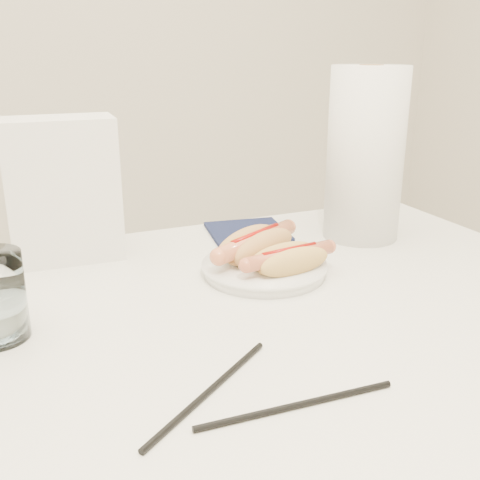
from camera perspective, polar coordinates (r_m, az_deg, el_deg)
name	(u,v)px	position (r m, az deg, el deg)	size (l,w,h in m)	color
table	(212,360)	(0.78, -2.83, -11.91)	(1.20, 0.80, 0.75)	white
plate	(264,270)	(0.89, 2.44, -2.98)	(0.19, 0.19, 0.02)	white
hotdog_left	(256,245)	(0.91, 1.59, -0.55)	(0.17, 0.13, 0.05)	tan
hotdog_right	(289,260)	(0.86, 4.94, -1.96)	(0.15, 0.08, 0.04)	#DDAB56
chopstick_near	(210,391)	(0.61, -3.06, -14.78)	(0.01, 0.01, 0.22)	black
chopstick_far	(297,405)	(0.59, 5.71, -16.08)	(0.01, 0.01, 0.21)	black
napkin_box	(63,190)	(0.98, -17.23, 4.79)	(0.17, 0.10, 0.23)	white
navy_napkin	(247,232)	(1.08, 0.74, 0.83)	(0.14, 0.14, 0.01)	#121839
paper_towel_roll	(365,155)	(1.06, 12.39, 8.32)	(0.14, 0.14, 0.31)	white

